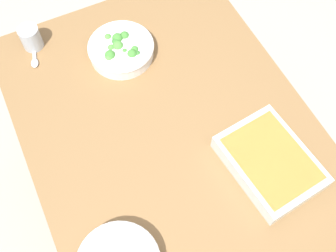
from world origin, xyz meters
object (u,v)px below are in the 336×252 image
broccoli_bowl (121,49)px  spoon_by_broccoli (127,62)px  baking_dish (270,162)px  drink_cup (31,38)px  spoon_spare (34,54)px

broccoli_bowl → spoon_by_broccoli: 0.05m
baking_dish → drink_cup: 0.92m
broccoli_bowl → baking_dish: 0.64m
drink_cup → spoon_spare: 0.05m
broccoli_bowl → spoon_by_broccoli: bearing=-178.2°
broccoli_bowl → drink_cup: size_ratio=2.73×
broccoli_bowl → spoon_spare: bearing=64.6°
broccoli_bowl → drink_cup: bearing=57.0°
broccoli_bowl → baking_dish: broccoli_bowl is taller
drink_cup → spoon_spare: (-0.04, 0.01, -0.03)m
spoon_spare → baking_dish: bearing=-144.4°
spoon_by_broccoli → spoon_spare: 0.33m
baking_dish → drink_cup: drink_cup is taller
baking_dish → spoon_spare: (0.72, 0.52, -0.03)m
spoon_by_broccoli → drink_cup: bearing=51.1°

